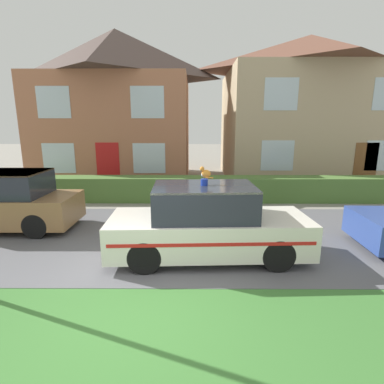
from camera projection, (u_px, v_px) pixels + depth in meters
The scene contains 9 objects.
ground_plane at pixel (133, 317), 4.57m from camera, with size 80.00×80.00×0.00m, color gray.
road_strip at pixel (158, 236), 7.85m from camera, with size 28.00×5.12×0.01m, color #5B5B60.
lawn_verge at pixel (128, 332), 4.24m from camera, with size 28.00×2.27×0.01m, color #3D7533.
garden_hedge at pixel (202, 189), 11.42m from camera, with size 15.53×0.90×0.92m, color #4C7233.
police_car at pixel (207, 224), 6.45m from camera, with size 4.31×1.74×1.75m.
cat at pixel (205, 173), 6.33m from camera, with size 0.29×0.16×0.26m.
neighbour_car_far at pixel (4, 202), 8.25m from camera, with size 3.99×1.63×1.62m.
house_left at pixel (118, 106), 15.44m from camera, with size 7.51×6.39×7.44m.
house_right at pixel (306, 108), 15.67m from camera, with size 8.58×6.98×7.22m.
Camera 1 is at (0.92, -4.03, 2.89)m, focal length 28.00 mm.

